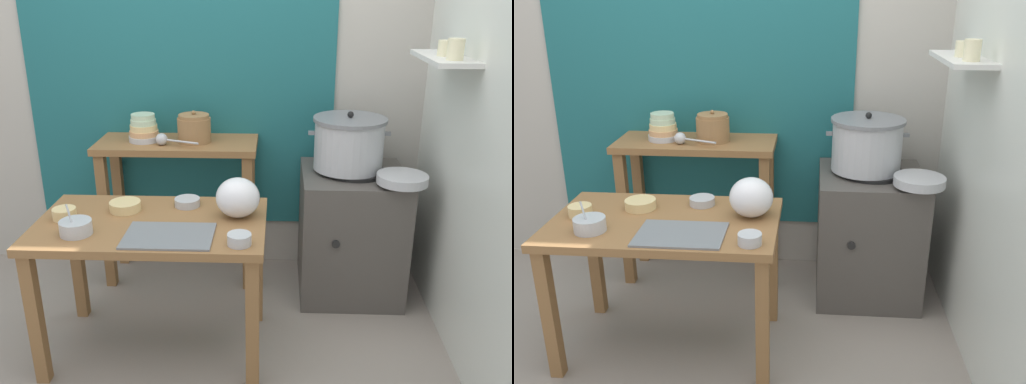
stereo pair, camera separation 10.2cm
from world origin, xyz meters
The scene contains 18 objects.
ground_plane centered at (0.00, 0.00, 0.00)m, with size 9.00×9.00×0.00m, color gray.
wall_back centered at (0.08, 1.10, 1.30)m, with size 4.40×0.12×2.60m.
wall_right centered at (1.40, 0.20, 1.30)m, with size 0.30×3.20×2.60m.
prep_table centered at (-0.14, 0.06, 0.61)m, with size 1.10×0.66×0.72m.
back_shelf_table centered at (-0.15, 0.83, 0.68)m, with size 0.96×0.40×0.90m.
stove_block centered at (0.90, 0.70, 0.38)m, with size 0.60×0.61×0.78m.
steamer_pot centered at (0.86, 0.72, 0.93)m, with size 0.47×0.42×0.34m.
clay_pot centered at (-0.04, 0.83, 0.98)m, with size 0.20×0.20×0.19m.
bowl_stack_enamel centered at (-0.34, 0.83, 0.97)m, with size 0.18×0.18×0.16m.
ladle centered at (-0.21, 0.74, 0.94)m, with size 0.26×0.13×0.07m.
serving_tray centered at (-0.02, -0.11, 0.72)m, with size 0.40×0.28×0.01m, color slate.
plastic_bag centered at (0.27, 0.13, 0.82)m, with size 0.21×0.20×0.20m, color white.
wide_pan centered at (1.13, 0.48, 0.80)m, with size 0.27×0.27×0.05m, color #B7BABF.
prep_bowl_0 centered at (-0.30, 0.18, 0.75)m, with size 0.15×0.15×0.05m.
prep_bowl_1 centered at (-0.45, -0.10, 0.76)m, with size 0.15×0.15×0.15m.
prep_bowl_2 centered at (0.30, -0.18, 0.75)m, with size 0.11×0.11×0.05m.
prep_bowl_3 centered at (-0.57, 0.07, 0.75)m, with size 0.11×0.11×0.05m.
prep_bowl_4 centered at (0.00, 0.26, 0.74)m, with size 0.13×0.13×0.04m.
Camera 2 is at (0.56, -2.31, 1.78)m, focal length 38.39 mm.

